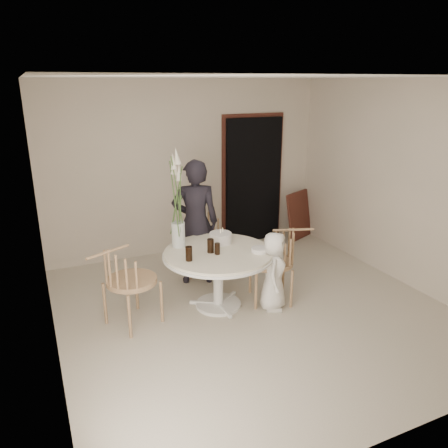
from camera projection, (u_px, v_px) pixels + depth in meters
name	position (u px, v px, depth m)	size (l,w,h in m)	color
ground	(253.00, 309.00, 5.36)	(4.50, 4.50, 0.00)	beige
room_shell	(256.00, 180.00, 4.85)	(4.50, 4.50, 4.50)	silver
doorway	(253.00, 181.00, 7.37)	(1.00, 0.10, 2.10)	black
door_trim	(252.00, 177.00, 7.39)	(1.12, 0.03, 2.22)	#5C271F
table	(218.00, 260.00, 5.24)	(1.33, 1.33, 0.73)	white
picture_frame	(299.00, 215.00, 7.68)	(0.62, 0.04, 0.83)	#5C271F
chair_far	(203.00, 232.00, 6.33)	(0.59, 0.61, 0.88)	tan
chair_right	(282.00, 254.00, 5.41)	(0.67, 0.64, 0.96)	tan
chair_left	(121.00, 276.00, 4.76)	(0.72, 0.70, 0.99)	tan
girl	(195.00, 223.00, 5.85)	(0.62, 0.41, 1.71)	black
boy	(274.00, 271.00, 5.24)	(0.48, 0.31, 0.98)	white
birthday_cake	(221.00, 238.00, 5.45)	(0.28, 0.28, 0.18)	white
cola_tumbler_a	(211.00, 246.00, 5.14)	(0.08, 0.08, 0.17)	black
cola_tumbler_b	(217.00, 249.00, 5.10)	(0.06, 0.06, 0.14)	black
cola_tumbler_c	(189.00, 254.00, 4.91)	(0.08, 0.08, 0.17)	black
cola_tumbler_d	(210.00, 246.00, 5.14)	(0.08, 0.08, 0.17)	black
plate_stack	(260.00, 250.00, 5.18)	(0.20, 0.20, 0.05)	white
flower_vase	(177.00, 209.00, 5.21)	(0.16, 0.16, 1.22)	silver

